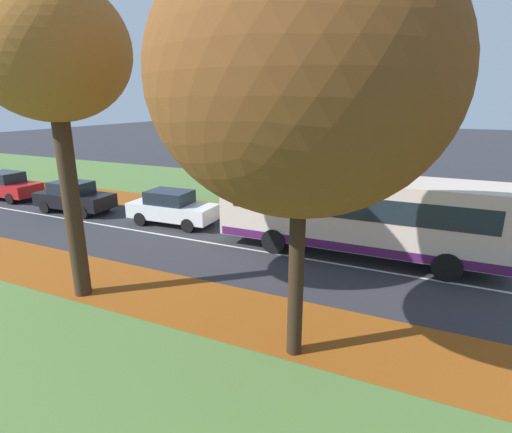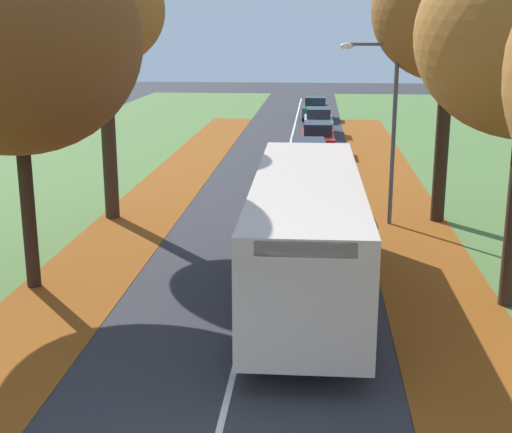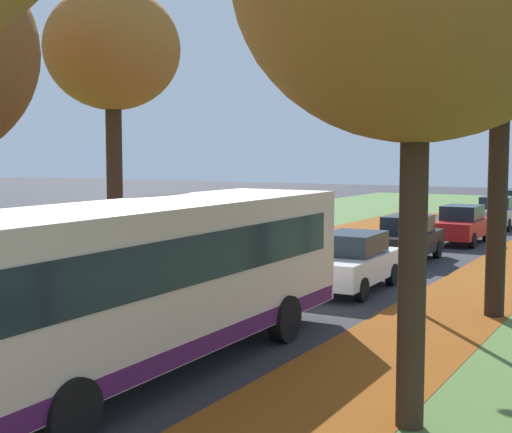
% 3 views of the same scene
% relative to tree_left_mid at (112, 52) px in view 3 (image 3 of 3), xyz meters
% --- Properties ---
extents(grass_verge_left, '(12.00, 90.00, 0.01)m').
position_rel_tree_left_mid_xyz_m(grass_verge_left, '(-3.67, 4.29, -6.88)').
color(grass_verge_left, '#517538').
rests_on(grass_verge_left, ground).
extents(leaf_litter_left, '(2.80, 60.00, 0.00)m').
position_rel_tree_left_mid_xyz_m(leaf_litter_left, '(0.93, -1.71, -6.87)').
color(leaf_litter_left, '#8C4714').
rests_on(leaf_litter_left, grass_verge_left).
extents(leaf_litter_right, '(2.80, 60.00, 0.00)m').
position_rel_tree_left_mid_xyz_m(leaf_litter_right, '(10.13, -1.71, -6.87)').
color(leaf_litter_right, '#8C4714').
rests_on(leaf_litter_right, grass_verge_right).
extents(road_centre_line, '(0.12, 80.00, 0.01)m').
position_rel_tree_left_mid_xyz_m(road_centre_line, '(5.53, 4.29, -6.88)').
color(road_centre_line, silver).
rests_on(road_centre_line, ground).
extents(tree_left_mid, '(4.08, 4.08, 8.81)m').
position_rel_tree_left_mid_xyz_m(tree_left_mid, '(0.00, 0.00, 0.00)').
color(tree_left_mid, '#382619').
rests_on(tree_left_mid, ground).
extents(tree_right_mid, '(5.03, 5.03, 9.21)m').
position_rel_tree_left_mid_xyz_m(tree_right_mid, '(11.20, 0.53, 0.02)').
color(tree_right_mid, black).
rests_on(tree_right_mid, ground).
extents(streetlamp_right, '(1.89, 0.28, 6.00)m').
position_rel_tree_left_mid_xyz_m(streetlamp_right, '(9.20, -0.01, -3.15)').
color(streetlamp_right, '#47474C').
rests_on(streetlamp_right, ground).
extents(bus, '(2.74, 10.42, 2.98)m').
position_rel_tree_left_mid_xyz_m(bus, '(6.83, -6.89, -5.18)').
color(bus, beige).
rests_on(bus, ground).
extents(car_white_lead, '(1.90, 4.26, 1.62)m').
position_rel_tree_left_mid_xyz_m(car_white_lead, '(7.05, 1.78, -6.07)').
color(car_white_lead, silver).
rests_on(car_white_lead, ground).
extents(car_black_following, '(1.91, 4.26, 1.62)m').
position_rel_tree_left_mid_xyz_m(car_black_following, '(6.68, 7.79, -6.07)').
color(car_black_following, black).
rests_on(car_black_following, ground).
extents(car_red_third_in_line, '(1.80, 4.21, 1.62)m').
position_rel_tree_left_mid_xyz_m(car_red_third_in_line, '(7.10, 13.78, -6.07)').
color(car_red_third_in_line, '#B21919').
rests_on(car_red_third_in_line, ground).
extents(car_silver_fourth_in_line, '(1.85, 4.23, 1.62)m').
position_rel_tree_left_mid_xyz_m(car_silver_fourth_in_line, '(7.11, 20.84, -6.07)').
color(car_silver_fourth_in_line, '#B7BABF').
rests_on(car_silver_fourth_in_line, ground).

